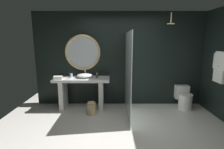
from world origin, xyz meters
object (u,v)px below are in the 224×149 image
Objects in this scene: vessel_sink at (84,76)px; rain_shower_head at (170,23)px; toilet at (183,98)px; waste_bin at (91,108)px; hanging_bathrobe at (220,66)px; folded_hand_towel at (57,78)px; tumbler_cup at (71,76)px; soap_dispenser at (97,76)px; round_wall_mirror at (82,52)px.

rain_shower_head reaches higher than vessel_sink.
vessel_sink is 2.78m from toilet.
hanging_bathrobe is at bearing -4.62° from waste_bin.
vessel_sink is 2.04× the size of folded_hand_towel.
soap_dispenser is (0.70, -0.06, 0.01)m from tumbler_cup.
soap_dispenser is 0.14× the size of round_wall_mirror.
rain_shower_head is at bearing -1.57° from soap_dispenser.
rain_shower_head is (2.19, -0.09, 1.36)m from vessel_sink.
soap_dispenser is 0.86m from waste_bin.
round_wall_mirror reaches higher than soap_dispenser.
vessel_sink is 0.73× the size of toilet.
folded_hand_towel is (-0.99, -0.19, -0.02)m from soap_dispenser.
soap_dispenser is at bearing -7.09° from vessel_sink.
folded_hand_towel is (-0.58, -0.47, -0.61)m from round_wall_mirror.
soap_dispenser is 0.50× the size of rain_shower_head.
toilet is 1.77× the size of waste_bin.
soap_dispenser is 0.78m from round_wall_mirror.
rain_shower_head reaches higher than toilet.
folded_hand_towel is (-0.65, -0.23, -0.01)m from vessel_sink.
vessel_sink is 0.44× the size of round_wall_mirror.
soap_dispenser reaches higher than waste_bin.
waste_bin is 1.59× the size of folded_hand_towel.
folded_hand_towel is at bearing 173.04° from hanging_bathrobe.
hanging_bathrobe is (1.00, -0.60, -0.98)m from rain_shower_head.
vessel_sink is 0.56× the size of hanging_bathrobe.
tumbler_cup is 0.11× the size of round_wall_mirror.
round_wall_mirror is 1.28× the size of hanging_bathrobe.
hanging_bathrobe is 3.18m from waste_bin.
round_wall_mirror reaches higher than tumbler_cup.
soap_dispenser reaches higher than tumbler_cup.
tumbler_cup reaches higher than waste_bin.
vessel_sink reaches higher than soap_dispenser.
toilet is (-0.48, 0.67, -0.99)m from hanging_bathrobe.
vessel_sink is at bearing 115.59° from waste_bin.
rain_shower_head is 1.53m from hanging_bathrobe.
round_wall_mirror is 3.40m from hanging_bathrobe.
waste_bin is at bearing -39.33° from tumbler_cup.
toilet is (2.37, 0.02, -0.63)m from soap_dispenser.
rain_shower_head reaches higher than soap_dispenser.
hanging_bathrobe is at bearing -31.22° from rain_shower_head.
round_wall_mirror is (-0.07, 0.24, 0.60)m from vessel_sink.
tumbler_cup is 0.50× the size of folded_hand_towel.
vessel_sink is at bearing 179.45° from toilet.
folded_hand_towel reaches higher than toilet.
soap_dispenser is at bearing 167.06° from hanging_bathrobe.
folded_hand_towel is (-3.84, 0.47, -0.39)m from hanging_bathrobe.
round_wall_mirror is 3.55× the size of rain_shower_head.
round_wall_mirror reaches higher than hanging_bathrobe.
toilet is at bearing 7.39° from rain_shower_head.
tumbler_cup is at bearing 177.52° from rain_shower_head.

